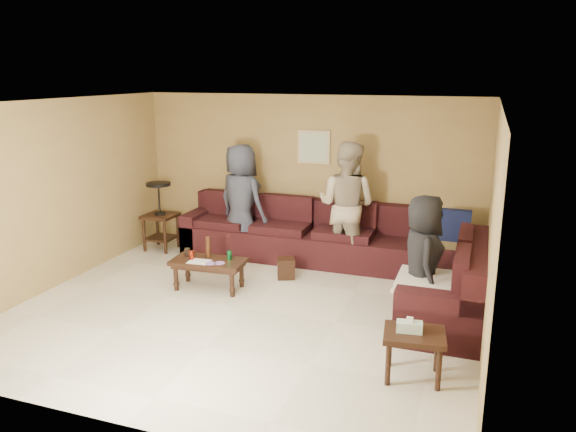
% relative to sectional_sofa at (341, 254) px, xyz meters
% --- Properties ---
extents(room, '(5.60, 5.50, 2.50)m').
position_rel_sectional_sofa_xyz_m(room, '(-0.81, -1.52, 1.34)').
color(room, beige).
rests_on(room, ground).
extents(sectional_sofa, '(4.65, 2.90, 0.97)m').
position_rel_sectional_sofa_xyz_m(sectional_sofa, '(0.00, 0.00, 0.00)').
color(sectional_sofa, black).
rests_on(sectional_sofa, ground).
extents(coffee_table, '(1.01, 0.55, 0.69)m').
position_rel_sectional_sofa_xyz_m(coffee_table, '(-1.56, -1.06, 0.02)').
color(coffee_table, black).
rests_on(coffee_table, ground).
extents(end_table_left, '(0.49, 0.49, 1.12)m').
position_rel_sectional_sofa_xyz_m(end_table_left, '(-3.09, 0.24, 0.26)').
color(end_table_left, black).
rests_on(end_table_left, ground).
extents(side_table_right, '(0.62, 0.53, 0.62)m').
position_rel_sectional_sofa_xyz_m(side_table_right, '(1.32, -2.46, 0.08)').
color(side_table_right, black).
rests_on(side_table_right, ground).
extents(waste_bin, '(0.31, 0.31, 0.29)m').
position_rel_sectional_sofa_xyz_m(waste_bin, '(-0.71, -0.33, -0.18)').
color(waste_bin, black).
rests_on(waste_bin, ground).
extents(wall_art, '(0.52, 0.04, 0.52)m').
position_rel_sectional_sofa_xyz_m(wall_art, '(-0.71, 0.96, 1.37)').
color(wall_art, tan).
rests_on(wall_art, ground).
extents(person_left, '(1.01, 0.82, 1.77)m').
position_rel_sectional_sofa_xyz_m(person_left, '(-1.72, 0.41, 0.56)').
color(person_left, '#303442').
rests_on(person_left, ground).
extents(person_middle, '(1.04, 0.88, 1.89)m').
position_rel_sectional_sofa_xyz_m(person_middle, '(-0.04, 0.42, 0.62)').
color(person_middle, tan).
rests_on(person_middle, ground).
extents(person_right, '(0.66, 0.84, 1.52)m').
position_rel_sectional_sofa_xyz_m(person_right, '(1.24, -1.18, 0.43)').
color(person_right, black).
rests_on(person_right, ground).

